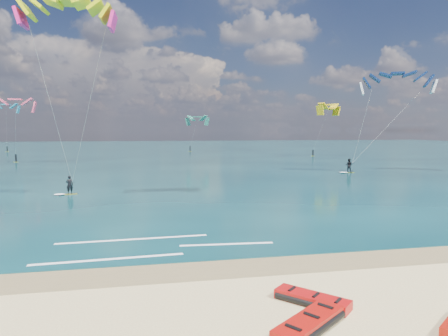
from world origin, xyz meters
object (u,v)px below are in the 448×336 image
(kitesurfer_main, at_px, (68,95))
(kitesurfer_far, at_px, (376,112))
(packed_kite_left, at_px, (309,330))
(packed_kite_mid, at_px, (312,304))

(kitesurfer_main, xyz_separation_m, kitesurfer_far, (35.52, 13.64, -0.46))
(packed_kite_left, distance_m, packed_kite_mid, 1.78)
(packed_kite_left, bearing_deg, kitesurfer_main, 77.17)
(packed_kite_left, xyz_separation_m, kitesurfer_far, (25.04, 37.31, 8.02))
(kitesurfer_far, bearing_deg, kitesurfer_main, -148.97)
(packed_kite_mid, bearing_deg, kitesurfer_far, 102.95)
(kitesurfer_main, height_order, kitesurfer_far, kitesurfer_main)
(packed_kite_mid, xyz_separation_m, kitesurfer_main, (-11.27, 22.07, 8.48))
(packed_kite_left, relative_size, kitesurfer_far, 0.20)
(kitesurfer_main, bearing_deg, packed_kite_mid, -76.71)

